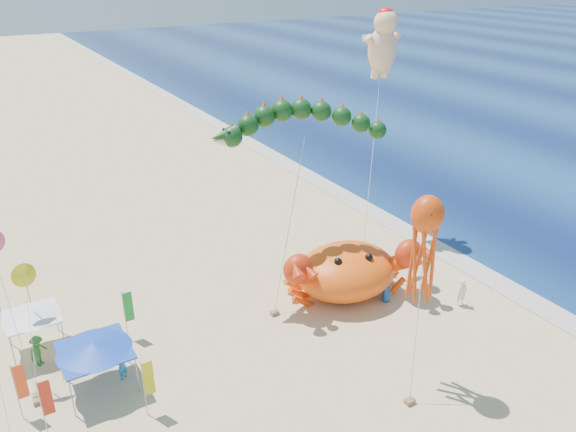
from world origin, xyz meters
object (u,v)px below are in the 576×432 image
(dragon_kite, at_px, (303,128))
(cherub_kite, at_px, (383,42))
(octopus_kite, at_px, (424,241))
(canopy_blue, at_px, (94,347))
(crab_inflatable, at_px, (348,270))
(canopy_white, at_px, (31,313))

(dragon_kite, height_order, cherub_kite, cherub_kite)
(octopus_kite, bearing_deg, cherub_kite, 58.11)
(dragon_kite, height_order, canopy_blue, dragon_kite)
(dragon_kite, bearing_deg, cherub_kite, 24.63)
(crab_inflatable, relative_size, canopy_white, 2.98)
(dragon_kite, relative_size, canopy_blue, 3.20)
(cherub_kite, height_order, canopy_blue, cherub_kite)
(cherub_kite, height_order, canopy_white, cherub_kite)
(dragon_kite, relative_size, canopy_white, 3.85)
(octopus_kite, height_order, canopy_white, octopus_kite)
(dragon_kite, bearing_deg, crab_inflatable, -64.35)
(crab_inflatable, bearing_deg, canopy_white, 167.48)
(dragon_kite, xyz_separation_m, octopus_kite, (-0.18, -11.30, -2.75))
(canopy_blue, relative_size, canopy_white, 1.20)
(canopy_blue, bearing_deg, dragon_kite, 14.78)
(canopy_white, bearing_deg, canopy_blue, -64.27)
(crab_inflatable, distance_m, canopy_white, 18.94)
(crab_inflatable, height_order, canopy_blue, crab_inflatable)
(crab_inflatable, distance_m, canopy_blue, 16.21)
(octopus_kite, bearing_deg, crab_inflatable, 77.99)
(dragon_kite, height_order, canopy_white, dragon_kite)
(octopus_kite, bearing_deg, canopy_blue, 152.79)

